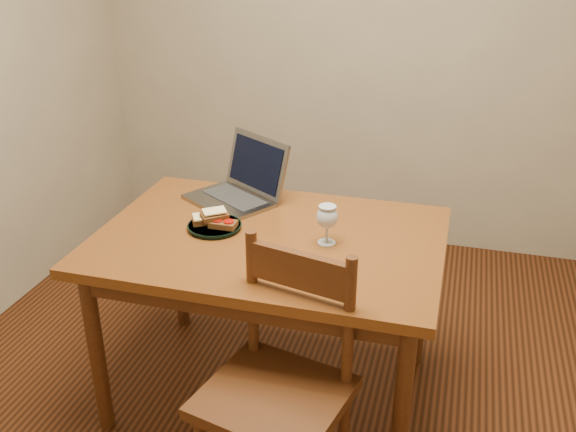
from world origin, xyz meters
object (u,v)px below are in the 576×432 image
(plate, at_px, (215,227))
(laptop, at_px, (242,183))
(milk_glass, at_px, (327,225))
(table, at_px, (270,256))
(chair, at_px, (278,378))

(plate, bearing_deg, laptop, 89.30)
(plate, height_order, laptop, laptop)
(milk_glass, relative_size, laptop, 0.33)
(table, distance_m, chair, 0.56)
(chair, distance_m, plate, 0.69)
(chair, height_order, milk_glass, milk_glass)
(milk_glass, bearing_deg, table, 179.45)
(chair, bearing_deg, table, 122.94)
(plate, xyz_separation_m, laptop, (0.00, 0.31, 0.06))
(laptop, bearing_deg, plate, -58.45)
(plate, xyz_separation_m, milk_glass, (0.44, -0.00, 0.07))
(milk_glass, distance_m, laptop, 0.54)
(chair, distance_m, laptop, 0.96)
(table, xyz_separation_m, plate, (-0.22, 0.00, 0.09))
(table, height_order, laptop, laptop)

